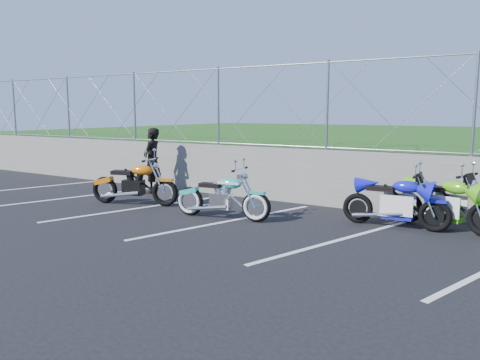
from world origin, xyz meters
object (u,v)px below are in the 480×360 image
Objects in this scene: sportbike_blue at (397,204)px; person_standing at (152,160)px; naked_orange at (135,185)px; sportbike_green at (446,205)px; cruiser_turquoise at (223,198)px.

sportbike_blue is 1.15× the size of person_standing.
sportbike_blue is (5.70, 1.04, -0.02)m from naked_orange.
naked_orange is at bearing 14.19° from person_standing.
sportbike_blue is (-0.80, -0.34, -0.01)m from sportbike_green.
person_standing is at bearing 173.94° from sportbike_blue.
person_standing is (-3.36, 1.55, 0.45)m from cruiser_turquoise.
person_standing is at bearing 101.57° from naked_orange.
naked_orange is at bearing 169.23° from cruiser_turquoise.
sportbike_green is 0.87m from sportbike_blue.
sportbike_blue is 6.54m from person_standing.
naked_orange reaches higher than sportbike_green.
cruiser_turquoise is 1.06× the size of sportbike_green.
sportbike_blue is at bearing 71.44° from person_standing.
person_standing reaches higher than sportbike_blue.
sportbike_green is 7.32m from person_standing.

